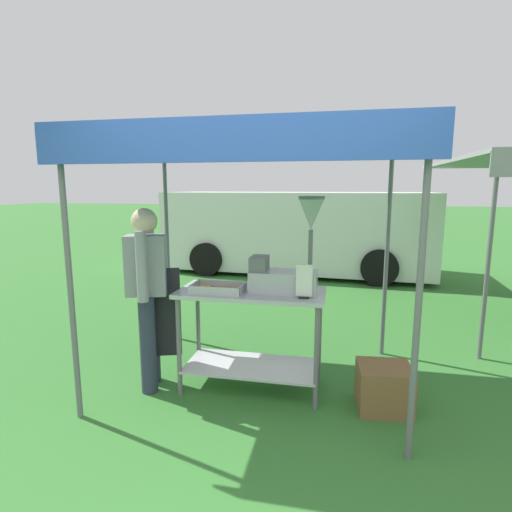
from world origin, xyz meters
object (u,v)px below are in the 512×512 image
menu_sign (304,284)px  vendor (148,289)px  supply_crate (384,388)px  van_white (297,231)px  stall_canopy (254,147)px  donut_cart (251,320)px  donut_fryer (289,262)px  donut_tray (217,289)px

menu_sign → vendor: (-1.36, 0.01, -0.12)m
supply_crate → van_white: bearing=103.1°
van_white → stall_canopy: bearing=-88.5°
vendor → donut_cart: bearing=9.3°
donut_cart → donut_fryer: (0.32, 0.00, 0.52)m
donut_cart → menu_sign: 0.62m
menu_sign → vendor: vendor is taller
donut_cart → donut_tray: donut_tray is taller
donut_cart → van_white: van_white is taller
vendor → stall_canopy: bearing=15.4°
donut_fryer → stall_canopy: bearing=163.3°
stall_canopy → vendor: stall_canopy is taller
donut_fryer → vendor: bearing=-173.0°
menu_sign → donut_fryer: bearing=131.6°
vendor → supply_crate: (2.01, 0.02, -0.72)m
donut_cart → donut_tray: size_ratio=2.90×
donut_cart → menu_sign: bearing=-19.0°
donut_fryer → van_white: donut_fryer is taller
donut_fryer → van_white: 5.30m
vendor → supply_crate: vendor is taller
stall_canopy → van_white: (-0.14, 5.17, -1.24)m
stall_canopy → vendor: size_ratio=1.64×
donut_tray → van_white: van_white is taller
donut_tray → donut_cart: bearing=22.4°
stall_canopy → supply_crate: size_ratio=5.92×
donut_tray → van_white: size_ratio=0.08×
donut_cart → donut_fryer: bearing=0.6°
donut_fryer → vendor: donut_fryer is taller
donut_fryer → supply_crate: 1.27m
vendor → van_white: bearing=82.1°
van_white → donut_cart: bearing=-88.5°
stall_canopy → donut_fryer: size_ratio=3.28×
stall_canopy → menu_sign: size_ratio=9.64×
supply_crate → donut_tray: bearing=179.5°
donut_cart → supply_crate: size_ratio=2.83×
donut_tray → supply_crate: (1.40, -0.01, -0.74)m
menu_sign → stall_canopy: bearing=150.8°
donut_tray → vendor: vendor is taller
donut_fryer → menu_sign: donut_fryer is taller
donut_fryer → van_white: bearing=95.0°
stall_canopy → menu_sign: (0.47, -0.26, -1.10)m
donut_tray → vendor: 0.62m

